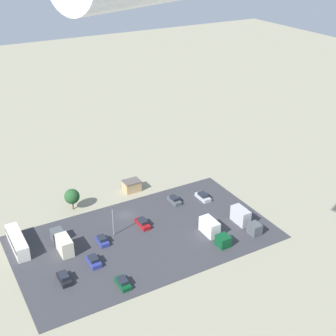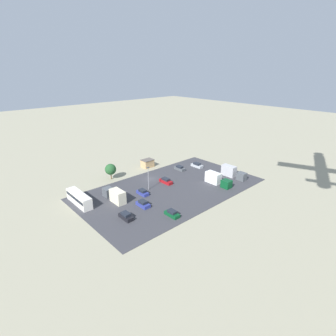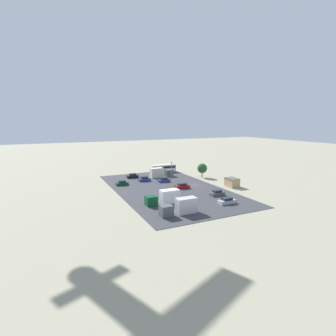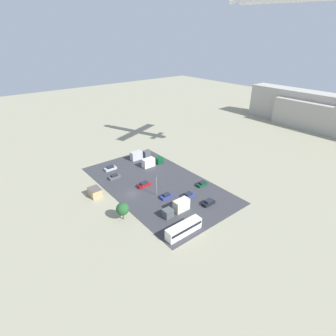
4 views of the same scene
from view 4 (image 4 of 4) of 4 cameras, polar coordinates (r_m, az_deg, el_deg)
The scene contains 18 objects.
ground_plane at distance 87.42m, azimuth -7.89°, elevation -5.66°, with size 400.00×400.00×0.00m, color gray.
parking_lot_surface at distance 92.08m, azimuth -2.51°, elevation -3.54°, with size 55.75×31.61×0.08m.
shed_building at distance 88.10m, azimuth -15.62°, elevation -5.12°, with size 4.38×3.43×2.84m.
bus at distance 70.16m, azimuth 3.45°, elevation -12.99°, with size 2.58×10.71×3.16m.
parked_car_0 at distance 84.79m, azimuth 4.44°, elevation -5.98°, with size 1.97×4.11×1.64m.
parked_car_1 at distance 84.30m, azimuth -0.36°, elevation -6.13°, with size 1.82×4.00×1.54m.
parked_car_2 at distance 103.71m, azimuth -12.41°, elevation -0.05°, with size 1.99×4.62×1.56m.
parked_car_3 at distance 97.24m, azimuth -11.58°, elevation -1.87°, with size 1.77×4.28×1.58m.
parked_car_4 at distance 91.59m, azimuth 7.45°, elevation -3.46°, with size 1.82×4.08×1.53m.
parked_car_5 at distance 82.17m, azimuth 8.81°, elevation -7.44°, with size 1.87×4.24×1.65m.
parked_car_6 at distance 90.77m, azimuth -5.26°, elevation -3.60°, with size 1.80×4.70×1.65m.
parked_truck_0 at distance 104.39m, azimuth -3.63°, elevation 1.33°, with size 2.54×9.00×3.44m.
parked_truck_1 at distance 110.81m, azimuth -6.27°, elevation 2.84°, with size 2.36×8.88×3.59m.
parked_truck_2 at distance 77.57m, azimuth 2.10°, elevation -8.55°, with size 2.47×8.89×3.59m.
tree_near_shed at distance 74.92m, azimuth -9.87°, elevation -8.79°, with size 3.66×3.66×5.34m.
light_pole_lot_centre at distance 84.03m, azimuth -2.53°, elevation -3.53°, with size 0.90×0.28×7.29m.
horizon_parking_garage at distance 169.15m, azimuth 31.67°, elevation 9.55°, with size 53.54×22.42×14.64m.
horizon_hangar_block at distance 175.66m, azimuth 25.91°, elevation 12.07°, with size 53.57×12.06×18.64m.
Camera 4 is at (64.26, -36.31, 46.84)m, focal length 28.00 mm.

